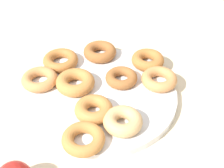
{
  "coord_description": "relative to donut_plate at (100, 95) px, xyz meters",
  "views": [
    {
      "loc": [
        0.55,
        0.15,
        0.53
      ],
      "look_at": [
        0.0,
        0.03,
        0.05
      ],
      "focal_mm": 52.81,
      "sensor_mm": 36.0,
      "label": 1
    }
  ],
  "objects": [
    {
      "name": "donut_0",
      "position": [
        -0.06,
        0.13,
        0.02
      ],
      "size": [
        0.1,
        0.1,
        0.03
      ],
      "primitive_type": "torus",
      "rotation": [
        0.0,
        0.0,
        6.11
      ],
      "color": "#C6844C",
      "rests_on": "donut_plate"
    },
    {
      "name": "donut_9",
      "position": [
        0.0,
        -0.15,
        0.02
      ],
      "size": [
        0.12,
        0.12,
        0.02
      ],
      "primitive_type": "torus",
      "rotation": [
        0.0,
        0.0,
        5.74
      ],
      "color": "#C6844C",
      "rests_on": "donut_plate"
    },
    {
      "name": "donut_8",
      "position": [
        -0.13,
        0.09,
        0.02
      ],
      "size": [
        0.12,
        0.12,
        0.03
      ],
      "primitive_type": "torus",
      "rotation": [
        0.0,
        0.0,
        5.69
      ],
      "color": "#AD6B33",
      "rests_on": "donut_plate"
    },
    {
      "name": "ground_plane",
      "position": [
        0.0,
        0.0,
        -0.01
      ],
      "size": [
        2.4,
        2.4,
        0.0
      ],
      "primitive_type": "plane",
      "color": "beige"
    },
    {
      "name": "donut_5",
      "position": [
        0.15,
        0.01,
        0.02
      ],
      "size": [
        0.12,
        0.12,
        0.02
      ],
      "primitive_type": "torus",
      "rotation": [
        0.0,
        0.0,
        0.54
      ],
      "color": "#BC7A3D",
      "rests_on": "donut_plate"
    },
    {
      "name": "donut_3",
      "position": [
        -0.14,
        -0.03,
        0.02
      ],
      "size": [
        0.12,
        0.12,
        0.03
      ],
      "primitive_type": "torus",
      "rotation": [
        0.0,
        0.0,
        5.82
      ],
      "color": "#995B2D",
      "rests_on": "donut_plate"
    },
    {
      "name": "donut_6",
      "position": [
        -0.05,
        0.04,
        0.02
      ],
      "size": [
        0.09,
        0.09,
        0.02
      ],
      "primitive_type": "torus",
      "rotation": [
        0.0,
        0.0,
        1.4
      ],
      "color": "#995B2D",
      "rests_on": "donut_plate"
    },
    {
      "name": "donut_4",
      "position": [
        -0.01,
        -0.06,
        0.02
      ],
      "size": [
        0.13,
        0.13,
        0.03
      ],
      "primitive_type": "torus",
      "rotation": [
        0.0,
        0.0,
        3.84
      ],
      "color": "#BC7A3D",
      "rests_on": "donut_plate"
    },
    {
      "name": "donut_plate",
      "position": [
        0.0,
        0.0,
        0.0
      ],
      "size": [
        0.36,
        0.36,
        0.02
      ],
      "primitive_type": "cylinder",
      "color": "silver",
      "rests_on": "ground_plane"
    },
    {
      "name": "donut_1",
      "position": [
        -0.08,
        -0.12,
        0.02
      ],
      "size": [
        0.12,
        0.12,
        0.02
      ],
      "primitive_type": "torus",
      "rotation": [
        0.0,
        0.0,
        4.24
      ],
      "color": "#AD6B33",
      "rests_on": "donut_plate"
    },
    {
      "name": "donut_2",
      "position": [
        0.07,
        0.01,
        0.02
      ],
      "size": [
        0.11,
        0.11,
        0.03
      ],
      "primitive_type": "torus",
      "rotation": [
        0.0,
        0.0,
        3.48
      ],
      "color": "#BC7A3D",
      "rests_on": "donut_plate"
    },
    {
      "name": "donut_7",
      "position": [
        0.09,
        0.07,
        0.02
      ],
      "size": [
        0.09,
        0.09,
        0.03
      ],
      "primitive_type": "torus",
      "rotation": [
        0.0,
        0.0,
        3.01
      ],
      "color": "tan",
      "rests_on": "donut_plate"
    }
  ]
}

